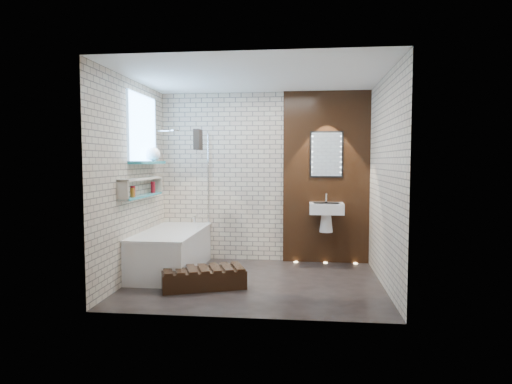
# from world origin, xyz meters

# --- Properties ---
(ground) EXTENTS (3.20, 3.20, 0.00)m
(ground) POSITION_xyz_m (0.00, 0.00, 0.00)
(ground) COLOR black
(ground) RESTS_ON ground
(room_shell) EXTENTS (3.24, 3.20, 2.60)m
(room_shell) POSITION_xyz_m (0.00, 0.00, 1.30)
(room_shell) COLOR #C0AC98
(room_shell) RESTS_ON ground
(walnut_panel) EXTENTS (1.30, 0.06, 2.60)m
(walnut_panel) POSITION_xyz_m (0.95, 1.27, 1.30)
(walnut_panel) COLOR black
(walnut_panel) RESTS_ON ground
(clerestory_window) EXTENTS (0.18, 1.00, 0.94)m
(clerestory_window) POSITION_xyz_m (-1.57, 0.35, 1.90)
(clerestory_window) COLOR #7FADE0
(clerestory_window) RESTS_ON room_shell
(display_niche) EXTENTS (0.14, 1.30, 0.26)m
(display_niche) POSITION_xyz_m (-1.53, 0.15, 1.20)
(display_niche) COLOR teal
(display_niche) RESTS_ON room_shell
(bathtub) EXTENTS (0.79, 1.74, 0.70)m
(bathtub) POSITION_xyz_m (-1.22, 0.45, 0.29)
(bathtub) COLOR white
(bathtub) RESTS_ON ground
(bath_screen) EXTENTS (0.01, 0.78, 1.40)m
(bath_screen) POSITION_xyz_m (-0.87, 0.89, 1.28)
(bath_screen) COLOR white
(bath_screen) RESTS_ON bathtub
(towel) EXTENTS (0.09, 0.22, 0.29)m
(towel) POSITION_xyz_m (-0.87, 0.60, 1.85)
(towel) COLOR black
(towel) RESTS_ON bath_screen
(shower_head) EXTENTS (0.18, 0.18, 0.02)m
(shower_head) POSITION_xyz_m (-1.30, 0.95, 2.00)
(shower_head) COLOR silver
(shower_head) RESTS_ON room_shell
(washbasin) EXTENTS (0.50, 0.36, 0.58)m
(washbasin) POSITION_xyz_m (0.95, 1.07, 0.79)
(washbasin) COLOR white
(washbasin) RESTS_ON walnut_panel
(led_mirror) EXTENTS (0.50, 0.02, 0.70)m
(led_mirror) POSITION_xyz_m (0.95, 1.23, 1.65)
(led_mirror) COLOR black
(led_mirror) RESTS_ON walnut_panel
(walnut_step) EXTENTS (1.10, 0.77, 0.22)m
(walnut_step) POSITION_xyz_m (-0.60, -0.30, 0.11)
(walnut_step) COLOR black
(walnut_step) RESTS_ON ground
(niche_bottles) EXTENTS (0.06, 0.83, 0.16)m
(niche_bottles) POSITION_xyz_m (-1.53, 0.15, 1.17)
(niche_bottles) COLOR #A05718
(niche_bottles) RESTS_ON display_niche
(sill_vases) EXTENTS (0.19, 0.19, 0.19)m
(sill_vases) POSITION_xyz_m (-1.50, 0.54, 1.65)
(sill_vases) COLOR white
(sill_vases) RESTS_ON clerestory_window
(floor_uplights) EXTENTS (0.96, 0.06, 0.01)m
(floor_uplights) POSITION_xyz_m (0.95, 1.20, 0.01)
(floor_uplights) COLOR #FFD899
(floor_uplights) RESTS_ON ground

